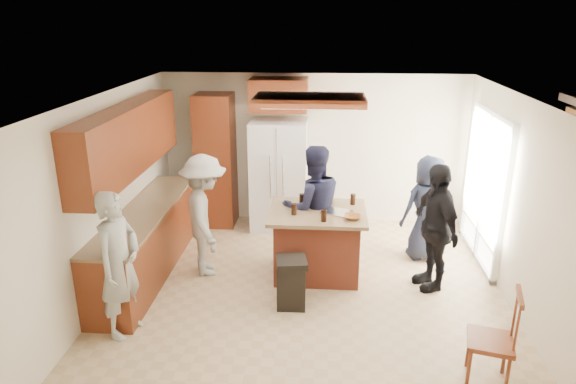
# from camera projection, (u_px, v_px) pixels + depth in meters

# --- Properties ---
(person_front_left) EXTENTS (0.58, 0.70, 1.67)m
(person_front_left) POSITION_uv_depth(u_px,v_px,m) (119.00, 264.00, 5.54)
(person_front_left) COLOR #989A91
(person_front_left) RESTS_ON ground
(person_behind_left) EXTENTS (0.97, 0.75, 1.76)m
(person_behind_left) POSITION_uv_depth(u_px,v_px,m) (313.00, 207.00, 7.05)
(person_behind_left) COLOR #191A33
(person_behind_left) RESTS_ON ground
(person_behind_right) EXTENTS (0.86, 0.70, 1.53)m
(person_behind_right) POSITION_uv_depth(u_px,v_px,m) (427.00, 208.00, 7.34)
(person_behind_right) COLOR #181F31
(person_behind_right) RESTS_ON ground
(person_side_right) EXTENTS (0.77, 1.09, 1.67)m
(person_side_right) POSITION_uv_depth(u_px,v_px,m) (435.00, 227.00, 6.51)
(person_side_right) COLOR black
(person_side_right) RESTS_ON ground
(person_counter) EXTENTS (0.83, 1.19, 1.67)m
(person_counter) POSITION_uv_depth(u_px,v_px,m) (205.00, 216.00, 6.87)
(person_counter) COLOR #9A9A91
(person_counter) RESTS_ON ground
(left_cabinetry) EXTENTS (0.64, 3.00, 2.30)m
(left_cabinetry) POSITION_uv_depth(u_px,v_px,m) (141.00, 207.00, 6.86)
(left_cabinetry) COLOR maroon
(left_cabinetry) RESTS_ON ground
(back_wall_units) EXTENTS (1.80, 0.60, 2.45)m
(back_wall_units) POSITION_uv_depth(u_px,v_px,m) (231.00, 145.00, 8.35)
(back_wall_units) COLOR maroon
(back_wall_units) RESTS_ON ground
(refrigerator) EXTENTS (0.90, 0.76, 1.80)m
(refrigerator) POSITION_uv_depth(u_px,v_px,m) (279.00, 175.00, 8.37)
(refrigerator) COLOR white
(refrigerator) RESTS_ON ground
(kitchen_island) EXTENTS (1.28, 1.03, 0.93)m
(kitchen_island) POSITION_uv_depth(u_px,v_px,m) (317.00, 242.00, 6.93)
(kitchen_island) COLOR #9B3E28
(kitchen_island) RESTS_ON ground
(island_items) EXTENTS (0.90, 0.71, 0.15)m
(island_items) POSITION_uv_depth(u_px,v_px,m) (334.00, 211.00, 6.66)
(island_items) COLOR silver
(island_items) RESTS_ON kitchen_island
(trash_bin) EXTENTS (0.41, 0.41, 0.63)m
(trash_bin) POSITION_uv_depth(u_px,v_px,m) (292.00, 282.00, 6.22)
(trash_bin) COLOR black
(trash_bin) RESTS_ON ground
(spindle_chair) EXTENTS (0.51, 0.51, 0.99)m
(spindle_chair) POSITION_uv_depth(u_px,v_px,m) (493.00, 341.00, 4.87)
(spindle_chair) COLOR maroon
(spindle_chair) RESTS_ON ground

